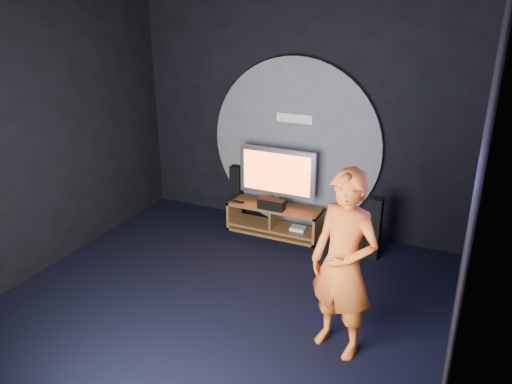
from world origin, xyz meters
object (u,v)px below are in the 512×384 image
at_px(player, 343,265).
at_px(tv, 277,174).
at_px(tower_speaker_left, 237,192).
at_px(tower_speaker_right, 374,228).
at_px(subwoofer, 356,239).
at_px(media_console, 275,221).

bearing_deg(player, tv, 143.78).
relative_size(tower_speaker_left, tower_speaker_right, 1.00).
height_order(tower_speaker_left, tower_speaker_right, same).
bearing_deg(player, subwoofer, 117.49).
height_order(media_console, subwoofer, media_console).
relative_size(tv, tower_speaker_left, 1.34).
bearing_deg(media_console, tower_speaker_right, -5.16).
distance_m(tv, tower_speaker_right, 1.60).
relative_size(media_console, player, 0.73).
xyz_separation_m(tower_speaker_left, tower_speaker_right, (2.30, -0.44, 0.00)).
height_order(tower_speaker_right, subwoofer, tower_speaker_right).
height_order(tv, tower_speaker_left, tv).
distance_m(media_console, player, 2.83).
relative_size(tv, player, 0.61).
xyz_separation_m(tv, tower_speaker_left, (-0.78, 0.23, -0.48)).
distance_m(tv, tower_speaker_left, 0.95).
relative_size(subwoofer, player, 0.16).
bearing_deg(tower_speaker_right, tower_speaker_left, 169.24).
xyz_separation_m(media_console, tower_speaker_left, (-0.79, 0.30, 0.24)).
bearing_deg(player, tower_speaker_right, 111.08).
xyz_separation_m(tv, player, (1.62, -2.26, 0.04)).
relative_size(tower_speaker_right, subwoofer, 2.85).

